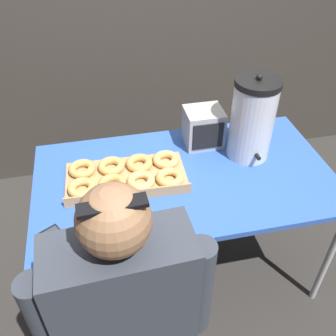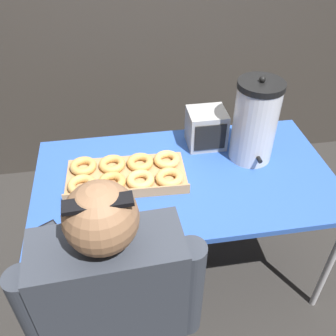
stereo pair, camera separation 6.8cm
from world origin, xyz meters
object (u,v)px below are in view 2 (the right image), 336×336
at_px(cell_phone, 53,236).
at_px(space_heater, 206,128).
at_px(coffee_urn, 255,122).
at_px(donut_box, 126,174).
at_px(person_seated, 119,326).

distance_m(cell_phone, space_heater, 0.90).
height_order(coffee_urn, cell_phone, coffee_urn).
bearing_deg(donut_box, coffee_urn, 8.48).
bearing_deg(coffee_urn, space_heater, 144.61).
bearing_deg(space_heater, donut_box, -154.23).
xyz_separation_m(coffee_urn, space_heater, (-0.19, 0.14, -0.11)).
relative_size(coffee_urn, person_seated, 0.35).
bearing_deg(donut_box, space_heater, 27.97).
xyz_separation_m(donut_box, person_seated, (-0.08, -0.65, -0.14)).
relative_size(coffee_urn, cell_phone, 2.46).
distance_m(donut_box, space_heater, 0.48).
bearing_deg(cell_phone, person_seated, -86.26).
relative_size(space_heater, person_seated, 0.16).
xyz_separation_m(donut_box, space_heater, (0.43, 0.21, 0.07)).
xyz_separation_m(donut_box, coffee_urn, (0.62, 0.07, 0.18)).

